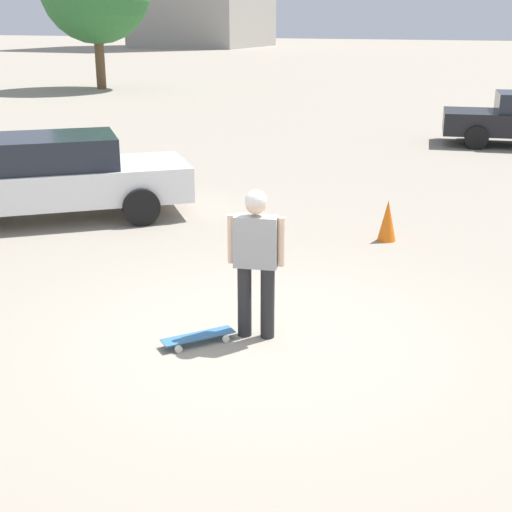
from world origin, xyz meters
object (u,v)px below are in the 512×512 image
at_px(person, 256,253).
at_px(car_parked_near, 47,177).
at_px(skateboard, 198,337).
at_px(traffic_cone, 387,220).

bearing_deg(person, car_parked_near, 137.61).
xyz_separation_m(person, skateboard, (-0.40, 0.50, -0.87)).
distance_m(person, car_parked_near, 5.95).
height_order(skateboard, traffic_cone, traffic_cone).
distance_m(skateboard, car_parked_near, 5.80).
height_order(person, traffic_cone, person).
relative_size(person, car_parked_near, 0.34).
xyz_separation_m(person, traffic_cone, (4.00, -0.55, -0.62)).
distance_m(skateboard, traffic_cone, 4.54).
bearing_deg(traffic_cone, skateboard, 166.67).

